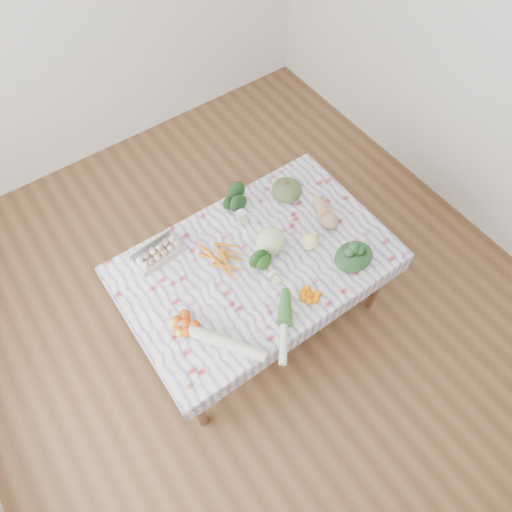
# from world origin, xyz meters

# --- Properties ---
(ground) EXTENTS (4.50, 4.50, 0.00)m
(ground) POSITION_xyz_m (0.00, 0.00, 0.00)
(ground) COLOR brown
(ground) RESTS_ON ground
(dining_table) EXTENTS (1.60, 1.00, 0.75)m
(dining_table) POSITION_xyz_m (0.00, 0.00, 0.68)
(dining_table) COLOR brown
(dining_table) RESTS_ON ground
(tablecloth) EXTENTS (1.66, 1.06, 0.01)m
(tablecloth) POSITION_xyz_m (0.00, 0.00, 0.76)
(tablecloth) COLOR silver
(tablecloth) RESTS_ON dining_table
(egg_carton) EXTENTS (0.32, 0.15, 0.08)m
(egg_carton) POSITION_xyz_m (-0.47, 0.35, 0.80)
(egg_carton) COLOR #AFB0AA
(egg_carton) RESTS_ON tablecloth
(carrot_bunch) EXTENTS (0.27, 0.26, 0.04)m
(carrot_bunch) POSITION_xyz_m (-0.15, 0.11, 0.78)
(carrot_bunch) COLOR orange
(carrot_bunch) RESTS_ON tablecloth
(kale_bunch) EXTENTS (0.23, 0.21, 0.16)m
(kale_bunch) POSITION_xyz_m (0.13, 0.38, 0.84)
(kale_bunch) COLOR #153214
(kale_bunch) RESTS_ON tablecloth
(kabocha_squash) EXTENTS (0.22, 0.22, 0.13)m
(kabocha_squash) POSITION_xyz_m (0.46, 0.30, 0.83)
(kabocha_squash) COLOR #45552C
(kabocha_squash) RESTS_ON tablecloth
(cabbage) EXTENTS (0.18, 0.18, 0.18)m
(cabbage) POSITION_xyz_m (0.12, 0.02, 0.85)
(cabbage) COLOR #BADA8C
(cabbage) RESTS_ON tablecloth
(butternut_squash) EXTENTS (0.17, 0.26, 0.11)m
(butternut_squash) POSITION_xyz_m (0.56, 0.01, 0.82)
(butternut_squash) COLOR tan
(butternut_squash) RESTS_ON tablecloth
(orange_cluster) EXTENTS (0.23, 0.23, 0.07)m
(orange_cluster) POSITION_xyz_m (-0.57, -0.12, 0.80)
(orange_cluster) COLOR #D34A0C
(orange_cluster) RESTS_ON tablecloth
(broccoli) EXTENTS (0.15, 0.15, 0.11)m
(broccoli) POSITION_xyz_m (0.02, -0.10, 0.82)
(broccoli) COLOR #1B4313
(broccoli) RESTS_ON tablecloth
(mandarin_cluster) EXTENTS (0.19, 0.19, 0.05)m
(mandarin_cluster) POSITION_xyz_m (0.12, -0.38, 0.78)
(mandarin_cluster) COLOR #FF7B00
(mandarin_cluster) RESTS_ON tablecloth
(grapefruit) EXTENTS (0.12, 0.12, 0.11)m
(grapefruit) POSITION_xyz_m (0.33, -0.10, 0.82)
(grapefruit) COLOR #F2EE7D
(grapefruit) RESTS_ON tablecloth
(spinach_bag) EXTENTS (0.31, 0.28, 0.11)m
(spinach_bag) POSITION_xyz_m (0.48, -0.34, 0.82)
(spinach_bag) COLOR #163216
(spinach_bag) RESTS_ON tablecloth
(daikon) EXTENTS (0.32, 0.43, 0.07)m
(daikon) POSITION_xyz_m (-0.44, -0.35, 0.80)
(daikon) COLOR beige
(daikon) RESTS_ON tablecloth
(leek) EXTENTS (0.31, 0.36, 0.05)m
(leek) POSITION_xyz_m (-0.13, -0.46, 0.79)
(leek) COLOR silver
(leek) RESTS_ON tablecloth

